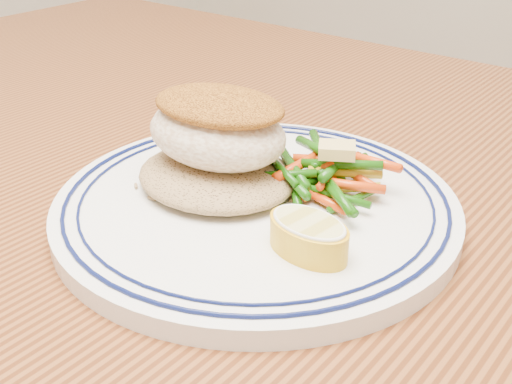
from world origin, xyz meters
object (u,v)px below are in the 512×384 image
object	(u,v)px
dining_table	(292,292)
fish_fillet	(217,126)
lemon_wedge	(308,234)
plate	(256,204)
vegetable_pile	(324,174)
rice_pilaf	(217,172)

from	to	relation	value
dining_table	fish_fillet	xyz separation A→B (m)	(-0.04, -0.04, 0.16)
dining_table	lemon_wedge	xyz separation A→B (m)	(0.07, -0.08, 0.12)
plate	lemon_wedge	size ratio (longest dim) A/B	4.77
plate	fish_fillet	world-z (taller)	fish_fillet
plate	fish_fillet	bearing A→B (deg)	175.99
dining_table	lemon_wedge	size ratio (longest dim) A/B	23.78
plate	lemon_wedge	distance (m)	0.08
fish_fillet	lemon_wedge	world-z (taller)	fish_fillet
plate	vegetable_pile	bearing A→B (deg)	51.57
dining_table	vegetable_pile	bearing A→B (deg)	-8.03
plate	dining_table	bearing A→B (deg)	84.70
rice_pilaf	vegetable_pile	size ratio (longest dim) A/B	1.27
dining_table	fish_fillet	distance (m)	0.17
dining_table	rice_pilaf	size ratio (longest dim) A/B	11.78
rice_pilaf	vegetable_pile	world-z (taller)	vegetable_pile
dining_table	rice_pilaf	xyz separation A→B (m)	(-0.04, -0.05, 0.12)
rice_pilaf	fish_fillet	bearing A→B (deg)	123.04
dining_table	fish_fillet	size ratio (longest dim) A/B	12.62
dining_table	lemon_wedge	world-z (taller)	lemon_wedge
fish_fillet	lemon_wedge	distance (m)	0.12
rice_pilaf	vegetable_pile	distance (m)	0.08
rice_pilaf	lemon_wedge	bearing A→B (deg)	-17.00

